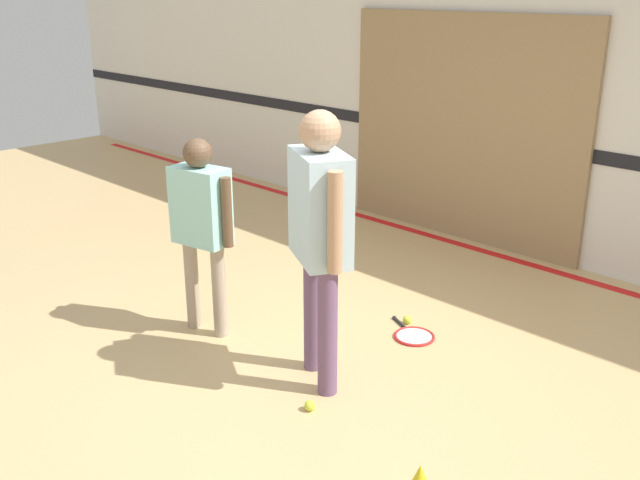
{
  "coord_description": "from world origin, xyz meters",
  "views": [
    {
      "loc": [
        2.97,
        -2.9,
        2.4
      ],
      "look_at": [
        0.15,
        -0.05,
        0.95
      ],
      "focal_mm": 40.0,
      "sensor_mm": 36.0,
      "label": 1
    }
  ],
  "objects_px": {
    "person_instructor": "(320,221)",
    "person_student_left": "(201,216)",
    "tennis_ball_by_spare_racket": "(407,320)",
    "tennis_ball_near_instructor": "(310,406)",
    "racket_spare_on_floor": "(413,335)"
  },
  "relations": [
    {
      "from": "person_instructor",
      "to": "person_student_left",
      "type": "relative_size",
      "value": 1.21
    },
    {
      "from": "tennis_ball_by_spare_racket",
      "to": "person_student_left",
      "type": "bearing_deg",
      "value": -131.17
    },
    {
      "from": "person_student_left",
      "to": "tennis_ball_near_instructor",
      "type": "relative_size",
      "value": 21.63
    },
    {
      "from": "tennis_ball_near_instructor",
      "to": "racket_spare_on_floor",
      "type": "bearing_deg",
      "value": 96.81
    },
    {
      "from": "person_student_left",
      "to": "racket_spare_on_floor",
      "type": "distance_m",
      "value": 1.74
    },
    {
      "from": "person_student_left",
      "to": "racket_spare_on_floor",
      "type": "relative_size",
      "value": 2.83
    },
    {
      "from": "person_student_left",
      "to": "tennis_ball_by_spare_racket",
      "type": "xyz_separation_m",
      "value": [
        0.97,
        1.11,
        -0.85
      ]
    },
    {
      "from": "racket_spare_on_floor",
      "to": "tennis_ball_near_instructor",
      "type": "height_order",
      "value": "tennis_ball_near_instructor"
    },
    {
      "from": "racket_spare_on_floor",
      "to": "tennis_ball_near_instructor",
      "type": "bearing_deg",
      "value": 121.29
    },
    {
      "from": "racket_spare_on_floor",
      "to": "tennis_ball_near_instructor",
      "type": "relative_size",
      "value": 7.65
    },
    {
      "from": "tennis_ball_near_instructor",
      "to": "person_instructor",
      "type": "bearing_deg",
      "value": 125.04
    },
    {
      "from": "racket_spare_on_floor",
      "to": "tennis_ball_by_spare_racket",
      "type": "relative_size",
      "value": 7.65
    },
    {
      "from": "tennis_ball_near_instructor",
      "to": "tennis_ball_by_spare_racket",
      "type": "height_order",
      "value": "same"
    },
    {
      "from": "person_instructor",
      "to": "person_student_left",
      "type": "xyz_separation_m",
      "value": [
        -1.07,
        -0.09,
        -0.19
      ]
    },
    {
      "from": "person_instructor",
      "to": "racket_spare_on_floor",
      "type": "xyz_separation_m",
      "value": [
        0.07,
        0.89,
        -1.06
      ]
    }
  ]
}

